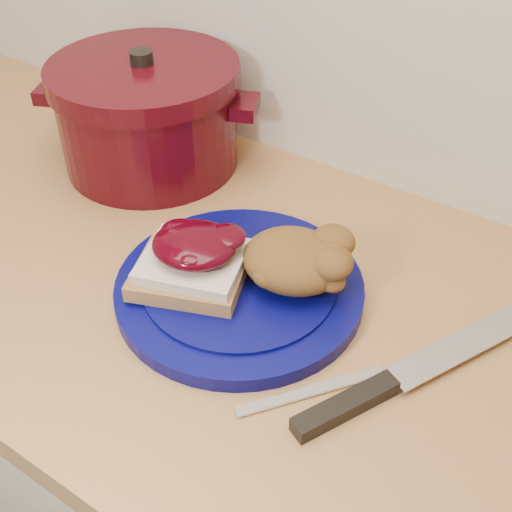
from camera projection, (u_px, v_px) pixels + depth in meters
The scene contains 8 objects.
base_cabinet at pixel (225, 482), 1.09m from camera, with size 4.00×0.60×0.86m, color beige.
plate at pixel (239, 288), 0.75m from camera, with size 0.29×0.29×0.02m, color #05064D.
sandwich at pixel (192, 259), 0.73m from camera, with size 0.15×0.15×0.06m.
stuffing_mound at pixel (294, 260), 0.72m from camera, with size 0.12×0.10×0.06m, color brown.
chef_knife at pixel (380, 388), 0.64m from camera, with size 0.16×0.30×0.02m.
butter_knife at pixel (312, 391), 0.65m from camera, with size 0.16×0.01×0.00m, color silver.
dutch_oven at pixel (148, 114), 0.93m from camera, with size 0.36×0.36×0.17m.
pepper_grinder at pixel (133, 117), 0.97m from camera, with size 0.07×0.07×0.12m.
Camera 1 is at (0.37, 1.04, 1.42)m, focal length 45.00 mm.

